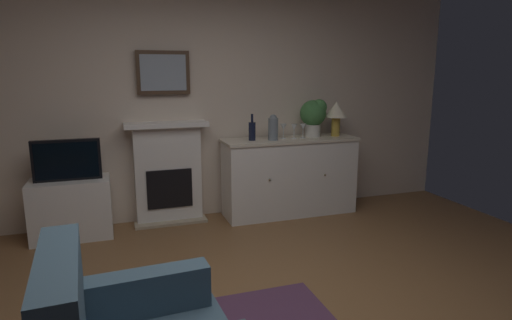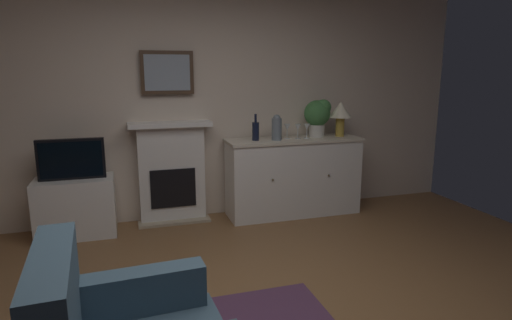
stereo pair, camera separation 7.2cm
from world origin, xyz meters
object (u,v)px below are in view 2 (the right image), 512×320
object	(u,v)px
sideboard_cabinet	(293,176)
wine_bottle	(256,131)
tv_set	(71,159)
framed_picture	(167,73)
fireplace_unit	(172,172)
potted_plant_small	(318,114)
wine_glass_left	(287,128)
vase_decorative	(277,128)
wine_glass_right	(307,128)
wine_glass_center	(298,128)
tv_cabinet	(76,207)
table_lamp	(341,112)

from	to	relation	value
sideboard_cabinet	wine_bottle	bearing A→B (deg)	179.96
tv_set	framed_picture	bearing A→B (deg)	13.31
fireplace_unit	potted_plant_small	world-z (taller)	potted_plant_small
wine_glass_left	vase_decorative	distance (m)	0.17
wine_glass_right	potted_plant_small	distance (m)	0.23
wine_glass_center	vase_decorative	xyz separation A→B (m)	(-0.26, -0.02, 0.02)
fireplace_unit	potted_plant_small	bearing A→B (deg)	-4.53
wine_glass_center	tv_cabinet	distance (m)	2.47
sideboard_cabinet	tv_cabinet	world-z (taller)	sideboard_cabinet
table_lamp	potted_plant_small	distance (m)	0.27
framed_picture	wine_bottle	distance (m)	1.12
sideboard_cabinet	vase_decorative	xyz separation A→B (m)	(-0.23, -0.05, 0.58)
tv_cabinet	sideboard_cabinet	bearing A→B (deg)	-0.37
framed_picture	wine_glass_center	xyz separation A→B (m)	(1.39, -0.25, -0.61)
wine_glass_center	tv_cabinet	xyz separation A→B (m)	(-2.36, 0.04, -0.71)
sideboard_cabinet	wine_glass_center	size ratio (longest dim) A/B	9.31
framed_picture	wine_bottle	world-z (taller)	framed_picture
sideboard_cabinet	tv_set	world-z (taller)	tv_set
wine_glass_left	tv_cabinet	size ratio (longest dim) A/B	0.22
wine_glass_left	tv_cabinet	bearing A→B (deg)	-179.87
fireplace_unit	wine_bottle	bearing A→B (deg)	-11.11
fireplace_unit	tv_set	xyz separation A→B (m)	(-0.98, -0.19, 0.24)
fireplace_unit	vase_decorative	xyz separation A→B (m)	(1.13, -0.23, 0.47)
framed_picture	sideboard_cabinet	size ratio (longest dim) A/B	0.36
fireplace_unit	wine_glass_right	world-z (taller)	fireplace_unit
fireplace_unit	framed_picture	distance (m)	1.06
sideboard_cabinet	potted_plant_small	bearing A→B (deg)	8.30
sideboard_cabinet	table_lamp	bearing A→B (deg)	0.00
wine_glass_left	wine_glass_center	size ratio (longest dim) A/B	1.00
wine_bottle	wine_glass_left	world-z (taller)	wine_bottle
table_lamp	wine_glass_left	xyz separation A→B (m)	(-0.65, 0.02, -0.16)
wine_bottle	table_lamp	bearing A→B (deg)	-0.02
potted_plant_small	tv_set	bearing A→B (deg)	-178.84
fireplace_unit	wine_bottle	world-z (taller)	wine_bottle
wine_bottle	wine_glass_center	size ratio (longest dim) A/B	1.76
table_lamp	wine_glass_center	distance (m)	0.56
sideboard_cabinet	wine_bottle	size ratio (longest dim) A/B	5.30
table_lamp	sideboard_cabinet	bearing A→B (deg)	-180.00
wine_glass_center	tv_set	bearing A→B (deg)	179.56
vase_decorative	wine_glass_center	bearing A→B (deg)	5.17
wine_glass_center	tv_set	world-z (taller)	wine_glass_center
framed_picture	tv_set	distance (m)	1.30
framed_picture	vase_decorative	world-z (taller)	framed_picture
table_lamp	wine_glass_right	size ratio (longest dim) A/B	2.42
wine_glass_center	tv_cabinet	world-z (taller)	wine_glass_center
wine_glass_right	vase_decorative	xyz separation A→B (m)	(-0.37, -0.02, 0.02)
framed_picture	sideboard_cabinet	xyz separation A→B (m)	(1.35, -0.22, -1.17)
vase_decorative	tv_cabinet	bearing A→B (deg)	178.23
tv_cabinet	tv_set	world-z (taller)	tv_set
framed_picture	wine_glass_center	distance (m)	1.54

